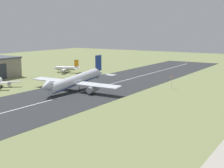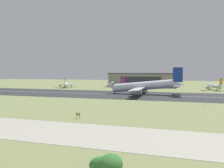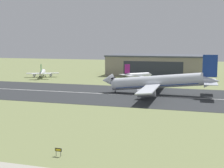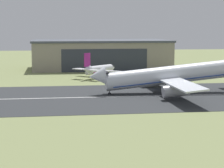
% 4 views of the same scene
% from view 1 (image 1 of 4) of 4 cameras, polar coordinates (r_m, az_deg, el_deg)
% --- Properties ---
extents(ground_plane, '(602.88, 602.88, 0.00)m').
position_cam_1_polar(ground_plane, '(123.98, 13.46, -4.94)').
color(ground_plane, '#7A8451').
extents(runway_strip, '(362.88, 48.56, 0.06)m').
position_cam_1_polar(runway_strip, '(152.49, -7.49, -1.95)').
color(runway_strip, '#2B2D30').
rests_on(runway_strip, ground_plane).
extents(runway_centreline, '(326.59, 0.70, 0.01)m').
position_cam_1_polar(runway_centreline, '(152.48, -7.50, -1.94)').
color(runway_centreline, silver).
rests_on(runway_centreline, runway_strip).
extents(airplane_landing, '(49.52, 53.56, 16.86)m').
position_cam_1_polar(airplane_landing, '(161.77, -6.70, 0.60)').
color(airplane_landing, silver).
rests_on(airplane_landing, ground_plane).
extents(airplane_parked_east, '(18.54, 20.37, 9.58)m').
position_cam_1_polar(airplane_parked_east, '(229.68, -8.36, 2.84)').
color(airplane_parked_east, silver).
rests_on(airplane_parked_east, ground_plane).
extents(windsock_pole, '(2.52, 0.92, 6.73)m').
position_cam_1_polar(windsock_pole, '(167.34, 10.66, 1.11)').
color(windsock_pole, '#B7B7BC').
rests_on(windsock_pole, ground_plane).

